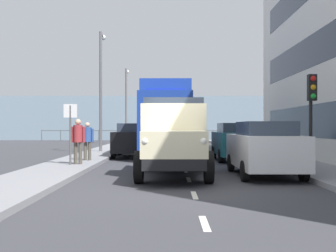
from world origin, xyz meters
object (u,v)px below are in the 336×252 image
pedestrian_near_railing (78,138)px  lamp_post_promenade (101,81)px  traffic_light_near (312,100)px  car_white_kerbside_near (264,148)px  lamp_post_far (126,99)px  truck_vintage_cream (173,139)px  street_sign (70,123)px  car_teal_kerbside_1 (235,141)px  lorry_cargo_blue (166,117)px  car_black_oppositeside_0 (134,139)px  pedestrian_in_dark_coat (87,138)px

pedestrian_near_railing → lamp_post_promenade: bearing=-86.6°
traffic_light_near → pedestrian_near_railing: bearing=-9.3°
car_white_kerbside_near → lamp_post_far: (6.66, -22.58, 3.04)m
truck_vintage_cream → street_sign: 4.67m
car_teal_kerbside_1 → street_sign: 7.64m
lorry_cargo_blue → traffic_light_near: 9.04m
lorry_cargo_blue → car_black_oppositeside_0: 2.05m
truck_vintage_cream → lamp_post_promenade: size_ratio=0.82×
truck_vintage_cream → lamp_post_far: (3.80, -22.95, 2.76)m
car_teal_kerbside_1 → pedestrian_in_dark_coat: size_ratio=2.69×
car_white_kerbside_near → lamp_post_far: 23.74m
lamp_post_promenade → lamp_post_far: 11.67m
car_black_oppositeside_0 → car_white_kerbside_near: bearing=120.0°
truck_vintage_cream → car_white_kerbside_near: size_ratio=1.31×
pedestrian_near_railing → pedestrian_in_dark_coat: bearing=-90.0°
pedestrian_near_railing → lamp_post_promenade: 8.96m
car_teal_kerbside_1 → car_black_oppositeside_0: size_ratio=0.97×
truck_vintage_cream → lamp_post_promenade: 12.36m
pedestrian_near_railing → street_sign: size_ratio=0.75×
lorry_cargo_blue → pedestrian_in_dark_coat: lorry_cargo_blue is taller
car_teal_kerbside_1 → pedestrian_in_dark_coat: (6.43, 1.62, 0.18)m
traffic_light_near → lorry_cargo_blue: bearing=-55.9°
pedestrian_near_railing → lamp_post_promenade: (0.50, -8.41, 3.06)m
car_white_kerbside_near → pedestrian_near_railing: bearing=-21.4°
car_white_kerbside_near → car_teal_kerbside_1: size_ratio=1.01×
car_teal_kerbside_1 → car_black_oppositeside_0: same height
lorry_cargo_blue → pedestrian_near_railing: 6.99m
car_teal_kerbside_1 → pedestrian_in_dark_coat: 6.63m
traffic_light_near → street_sign: size_ratio=1.42×
traffic_light_near → truck_vintage_cream: bearing=17.6°
pedestrian_in_dark_coat → lamp_post_far: bearing=-89.3°
lorry_cargo_blue → car_black_oppositeside_0: size_ratio=1.87×
car_teal_kerbside_1 → pedestrian_near_railing: size_ratio=2.52×
truck_vintage_cream → pedestrian_in_dark_coat: size_ratio=3.55×
car_white_kerbside_near → pedestrian_in_dark_coat: bearing=-34.0°
car_black_oppositeside_0 → pedestrian_in_dark_coat: (1.60, 4.03, 0.18)m
pedestrian_in_dark_coat → street_sign: bearing=83.4°
truck_vintage_cream → pedestrian_near_railing: 4.58m
car_black_oppositeside_0 → lamp_post_far: (1.83, -14.22, 3.04)m
traffic_light_near → lamp_post_promenade: 13.28m
car_white_kerbside_near → car_teal_kerbside_1: 5.95m
car_white_kerbside_near → pedestrian_in_dark_coat: 7.75m
lamp_post_promenade → lamp_post_far: size_ratio=1.08×
car_teal_kerbside_1 → lamp_post_promenade: lamp_post_promenade is taller
lamp_post_far → traffic_light_near: bearing=111.8°
pedestrian_near_railing → lamp_post_promenade: lamp_post_promenade is taller
car_black_oppositeside_0 → pedestrian_in_dark_coat: 4.34m
car_teal_kerbside_1 → pedestrian_near_railing: bearing=28.1°
pedestrian_near_railing → lamp_post_far: size_ratio=0.27×
truck_vintage_cream → lamp_post_far: size_ratio=0.89×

